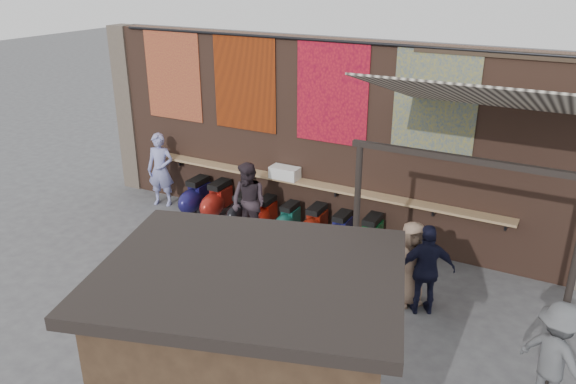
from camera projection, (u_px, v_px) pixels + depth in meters
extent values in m
plane|color=#474749|center=(255.00, 282.00, 10.09)|extent=(70.00, 70.00, 0.00)
cube|color=brown|center=(322.00, 138.00, 11.54)|extent=(10.00, 0.40, 4.00)
cube|color=#4C4238|center=(131.00, 109.00, 13.83)|extent=(0.50, 0.50, 4.00)
cube|color=#9E7A51|center=(313.00, 184.00, 11.57)|extent=(8.00, 0.32, 0.05)
cube|color=white|center=(285.00, 173.00, 11.78)|extent=(0.62, 0.33, 0.25)
cube|color=maroon|center=(173.00, 75.00, 12.57)|extent=(1.50, 0.02, 2.00)
cube|color=#C23C0B|center=(245.00, 83.00, 11.73)|extent=(1.50, 0.02, 2.00)
cube|color=red|center=(332.00, 93.00, 10.85)|extent=(1.50, 0.02, 2.00)
cube|color=navy|center=(435.00, 104.00, 9.97)|extent=(1.50, 0.02, 2.00)
cylinder|color=black|center=(319.00, 40.00, 10.60)|extent=(9.50, 0.06, 0.06)
imported|color=#8A8EC9|center=(161.00, 170.00, 13.06)|extent=(0.73, 0.59, 1.74)
imported|color=#2E242B|center=(249.00, 203.00, 11.35)|extent=(0.91, 0.77, 1.66)
imported|color=black|center=(427.00, 270.00, 8.96)|extent=(0.98, 0.77, 1.56)
imported|color=#55575A|center=(555.00, 358.00, 6.98)|extent=(1.14, 1.01, 1.53)
imported|color=#91735C|center=(411.00, 264.00, 9.23)|extent=(0.85, 0.84, 1.48)
cube|color=black|center=(250.00, 274.00, 5.07)|extent=(3.24, 2.82, 0.12)
cube|color=gold|center=(274.00, 293.00, 6.23)|extent=(1.16, 0.39, 0.50)
cube|color=#473321|center=(275.00, 363.00, 6.59)|extent=(1.97, 0.69, 0.06)
cube|color=beige|center=(493.00, 98.00, 7.94)|extent=(3.20, 3.28, 0.97)
cube|color=#33261C|center=(514.00, 55.00, 9.09)|extent=(3.30, 0.08, 0.12)
cube|color=black|center=(467.00, 160.00, 6.90)|extent=(3.00, 0.08, 0.08)
cylinder|color=black|center=(355.00, 245.00, 8.09)|extent=(0.09, 0.09, 3.10)
cylinder|color=black|center=(568.00, 296.00, 6.86)|extent=(0.09, 0.09, 3.10)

